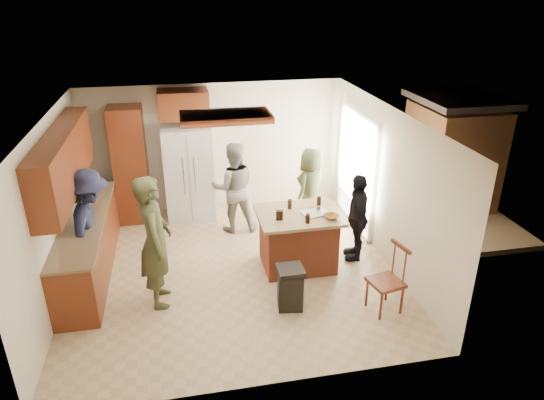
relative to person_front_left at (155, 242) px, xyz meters
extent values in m
plane|color=tan|center=(1.11, 0.62, -0.96)|extent=(5.00, 5.00, 0.00)
plane|color=white|center=(1.11, 0.62, 1.54)|extent=(5.00, 5.00, 0.00)
plane|color=beige|center=(1.11, 3.12, 0.29)|extent=(5.00, 0.00, 5.00)
plane|color=beige|center=(1.11, -1.88, 0.29)|extent=(5.00, 0.00, 5.00)
plane|color=beige|center=(-1.39, 0.62, 0.29)|extent=(0.00, 5.00, 5.00)
plane|color=beige|center=(3.61, 0.62, 0.29)|extent=(0.00, 5.00, 5.00)
cube|color=white|center=(3.59, 1.82, 0.09)|extent=(0.02, 1.60, 2.10)
cube|color=white|center=(3.57, 1.82, 0.09)|extent=(0.08, 1.72, 2.10)
cube|color=maroon|center=(1.11, 0.82, 1.48)|extent=(1.30, 0.70, 0.10)
cube|color=white|center=(1.11, 0.82, 1.42)|extent=(1.10, 0.50, 0.02)
cube|color=olive|center=(5.11, 1.82, -1.01)|extent=(3.00, 3.00, 0.10)
cube|color=#593319|center=(5.81, 2.42, 0.04)|extent=(1.40, 1.60, 2.00)
imported|color=#3C3F25|center=(0.00, 0.00, 0.00)|extent=(0.53, 0.72, 1.93)
imported|color=gray|center=(1.33, 2.00, -0.12)|extent=(0.83, 0.53, 1.68)
imported|color=#353E24|center=(2.74, 1.93, -0.21)|extent=(0.86, 0.85, 1.50)
imported|color=black|center=(3.16, 0.62, -0.23)|extent=(0.62, 0.94, 1.47)
imported|color=#1A1C34|center=(-0.94, 0.80, -0.08)|extent=(0.58, 1.17, 1.77)
cube|color=maroon|center=(-1.09, 1.02, -0.52)|extent=(0.60, 3.00, 0.88)
cube|color=#846B4C|center=(-1.09, 1.02, -0.06)|extent=(0.64, 3.00, 0.04)
cube|color=maroon|center=(-1.21, 1.02, 0.91)|extent=(0.35, 3.00, 0.85)
cube|color=maroon|center=(-0.49, 2.82, 0.14)|extent=(0.60, 0.60, 2.20)
cube|color=maroon|center=(0.56, 2.82, 1.24)|extent=(0.90, 0.60, 0.50)
cube|color=white|center=(0.56, 2.74, -0.06)|extent=(0.90, 0.72, 1.80)
cube|color=gray|center=(0.56, 2.37, -0.06)|extent=(0.01, 0.01, 1.71)
cylinder|color=silver|center=(0.46, 2.35, 0.03)|extent=(0.02, 0.02, 0.70)
cylinder|color=silver|center=(0.66, 2.35, 0.03)|extent=(0.02, 0.02, 0.70)
cube|color=#A04429|center=(2.16, 0.55, -0.52)|extent=(1.10, 0.85, 0.88)
cube|color=olive|center=(2.16, 0.55, -0.06)|extent=(1.28, 1.03, 0.05)
cube|color=silver|center=(2.41, 0.50, -0.02)|extent=(0.46, 0.38, 0.02)
imported|color=brown|center=(2.61, 0.30, -0.01)|extent=(0.26, 0.26, 0.05)
cylinder|color=black|center=(1.85, 0.39, 0.04)|extent=(0.07, 0.07, 0.15)
cylinder|color=black|center=(2.07, 0.75, 0.04)|extent=(0.07, 0.07, 0.15)
cylinder|color=black|center=(2.55, 0.78, 0.04)|extent=(0.07, 0.07, 0.15)
cylinder|color=black|center=(2.21, 0.20, 0.04)|extent=(0.07, 0.07, 0.15)
cylinder|color=black|center=(1.80, 0.39, 0.04)|extent=(0.07, 0.07, 0.15)
cube|color=black|center=(1.79, -0.50, -0.69)|extent=(0.38, 0.38, 0.55)
cube|color=black|center=(1.79, -0.50, -0.37)|extent=(0.36, 0.36, 0.08)
cube|color=maroon|center=(3.05, -0.83, -0.51)|extent=(0.50, 0.50, 0.05)
cylinder|color=maroon|center=(2.92, -1.03, -0.74)|extent=(0.04, 0.04, 0.44)
cylinder|color=maroon|center=(3.25, -0.96, -0.74)|extent=(0.04, 0.04, 0.44)
cylinder|color=maroon|center=(2.85, -0.70, -0.74)|extent=(0.04, 0.04, 0.44)
cylinder|color=maroon|center=(3.18, -0.63, -0.74)|extent=(0.04, 0.04, 0.44)
cube|color=maroon|center=(3.24, -0.79, 0.01)|extent=(0.12, 0.40, 0.05)
cylinder|color=maroon|center=(3.26, -0.91, -0.24)|extent=(0.03, 0.03, 0.50)
cylinder|color=maroon|center=(3.21, -0.68, -0.24)|extent=(0.03, 0.03, 0.50)
camera|label=1|loc=(0.43, -6.00, 3.23)|focal=32.00mm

